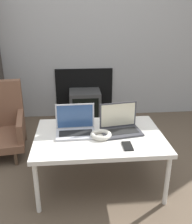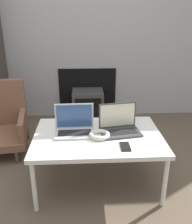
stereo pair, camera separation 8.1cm
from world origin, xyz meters
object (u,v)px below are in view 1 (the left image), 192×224
(laptop_right, at_px, (120,125))
(tv, at_px, (85,106))
(headphones, at_px, (101,135))
(phone, at_px, (127,146))
(laptop_left, at_px, (76,127))

(laptop_right, xyz_separation_m, tv, (-0.25, 1.36, -0.32))
(headphones, relative_size, phone, 1.27)
(laptop_left, bearing_deg, tv, 82.39)
(headphones, xyz_separation_m, tv, (-0.07, 1.46, -0.28))
(laptop_left, xyz_separation_m, phone, (0.40, -0.28, -0.05))
(headphones, bearing_deg, laptop_right, 28.59)
(headphones, bearing_deg, tv, 92.69)
(phone, bearing_deg, laptop_left, 145.18)
(phone, relative_size, tv, 0.32)
(laptop_right, height_order, phone, laptop_right)
(phone, bearing_deg, laptop_right, 92.03)
(laptop_right, bearing_deg, laptop_left, 170.66)
(phone, distance_m, tv, 1.68)
(phone, xyz_separation_m, tv, (-0.26, 1.64, -0.26))
(tv, bearing_deg, laptop_right, -79.66)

